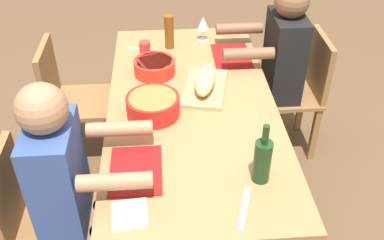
% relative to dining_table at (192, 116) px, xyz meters
% --- Properties ---
extents(ground_plane, '(8.00, 8.00, 0.00)m').
position_rel_dining_table_xyz_m(ground_plane, '(0.00, 0.00, -0.66)').
color(ground_plane, brown).
extents(dining_table, '(1.82, 0.89, 0.74)m').
position_rel_dining_table_xyz_m(dining_table, '(0.00, 0.00, 0.00)').
color(dining_table, '#9E7044').
rests_on(dining_table, ground_plane).
extents(chair_far_left, '(0.40, 0.40, 0.85)m').
position_rel_dining_table_xyz_m(chair_far_left, '(-0.50, 0.77, -0.17)').
color(chair_far_left, olive).
rests_on(chair_far_left, ground_plane).
extents(diner_far_left, '(0.41, 0.53, 1.20)m').
position_rel_dining_table_xyz_m(diner_far_left, '(-0.50, 0.58, 0.04)').
color(diner_far_left, '#2D2D38').
rests_on(diner_far_left, ground_plane).
extents(chair_far_right, '(0.40, 0.40, 0.85)m').
position_rel_dining_table_xyz_m(chair_far_right, '(0.50, 0.77, -0.17)').
color(chair_far_right, olive).
rests_on(chair_far_right, ground_plane).
extents(chair_near_right, '(0.40, 0.40, 0.85)m').
position_rel_dining_table_xyz_m(chair_near_right, '(0.50, -0.77, -0.17)').
color(chair_near_right, olive).
rests_on(chair_near_right, ground_plane).
extents(diner_near_right, '(0.41, 0.53, 1.20)m').
position_rel_dining_table_xyz_m(diner_near_right, '(0.50, -0.58, 0.04)').
color(diner_near_right, '#2D2D38').
rests_on(diner_near_right, ground_plane).
extents(serving_bowl_salad, '(0.24, 0.24, 0.09)m').
position_rel_dining_table_xyz_m(serving_bowl_salad, '(0.33, 0.20, 0.13)').
color(serving_bowl_salad, red).
rests_on(serving_bowl_salad, dining_table).
extents(serving_bowl_fruit, '(0.28, 0.28, 0.10)m').
position_rel_dining_table_xyz_m(serving_bowl_fruit, '(-0.08, 0.21, 0.14)').
color(serving_bowl_fruit, red).
rests_on(serving_bowl_fruit, dining_table).
extents(cutting_board, '(0.44, 0.30, 0.02)m').
position_rel_dining_table_xyz_m(cutting_board, '(0.13, -0.08, 0.09)').
color(cutting_board, tan).
rests_on(cutting_board, dining_table).
extents(bread_loaf, '(0.34, 0.18, 0.09)m').
position_rel_dining_table_xyz_m(bread_loaf, '(0.13, -0.08, 0.15)').
color(bread_loaf, tan).
rests_on(bread_loaf, cutting_board).
extents(wine_bottle, '(0.08, 0.08, 0.29)m').
position_rel_dining_table_xyz_m(wine_bottle, '(-0.59, -0.25, 0.19)').
color(wine_bottle, '#193819').
rests_on(wine_bottle, dining_table).
extents(beer_bottle, '(0.06, 0.06, 0.22)m').
position_rel_dining_table_xyz_m(beer_bottle, '(0.65, 0.10, 0.19)').
color(beer_bottle, brown).
rests_on(beer_bottle, dining_table).
extents(wine_glass, '(0.08, 0.08, 0.17)m').
position_rel_dining_table_xyz_m(wine_glass, '(0.74, -0.13, 0.20)').
color(wine_glass, silver).
rests_on(wine_glass, dining_table).
extents(placemat_far_left, '(0.32, 0.23, 0.01)m').
position_rel_dining_table_xyz_m(placemat_far_left, '(-0.50, 0.29, 0.09)').
color(placemat_far_left, maroon).
rests_on(placemat_far_left, dining_table).
extents(cup_far_right, '(0.07, 0.07, 0.10)m').
position_rel_dining_table_xyz_m(cup_far_right, '(0.54, 0.25, 0.13)').
color(cup_far_right, red).
rests_on(cup_far_right, dining_table).
extents(fork_far_right, '(0.04, 0.17, 0.01)m').
position_rel_dining_table_xyz_m(fork_far_right, '(0.64, 0.29, 0.09)').
color(fork_far_right, silver).
rests_on(fork_far_right, dining_table).
extents(placemat_near_right, '(0.32, 0.23, 0.01)m').
position_rel_dining_table_xyz_m(placemat_near_right, '(0.50, -0.29, 0.09)').
color(placemat_near_right, maroon).
rests_on(placemat_near_right, dining_table).
extents(carving_knife, '(0.23, 0.09, 0.01)m').
position_rel_dining_table_xyz_m(carving_knife, '(-0.76, -0.15, 0.09)').
color(carving_knife, silver).
rests_on(carving_knife, dining_table).
extents(napkin_stack, '(0.15, 0.15, 0.02)m').
position_rel_dining_table_xyz_m(napkin_stack, '(-0.76, 0.30, 0.10)').
color(napkin_stack, white).
rests_on(napkin_stack, dining_table).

